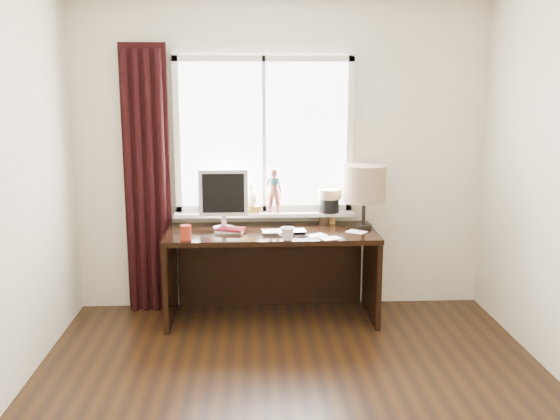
{
  "coord_description": "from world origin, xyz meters",
  "views": [
    {
      "loc": [
        -0.27,
        -3.29,
        1.92
      ],
      "look_at": [
        -0.05,
        1.25,
        1.0
      ],
      "focal_mm": 40.0,
      "sensor_mm": 36.0,
      "label": 1
    }
  ],
  "objects": [
    {
      "name": "mug",
      "position": [
        0.01,
        1.33,
        0.8
      ],
      "size": [
        0.14,
        0.14,
        0.1
      ],
      "primitive_type": "imported",
      "rotation": [
        0.0,
        0.0,
        1.07
      ],
      "color": "white",
      "rests_on": "desk"
    },
    {
      "name": "monitor",
      "position": [
        -0.49,
        1.73,
        1.03
      ],
      "size": [
        0.4,
        0.18,
        0.49
      ],
      "color": "beige",
      "rests_on": "desk"
    },
    {
      "name": "brush_holder",
      "position": [
        0.36,
        1.87,
        0.81
      ],
      "size": [
        0.09,
        0.09,
        0.25
      ],
      "color": "black",
      "rests_on": "desk"
    },
    {
      "name": "red_cup",
      "position": [
        -0.77,
        1.38,
        0.81
      ],
      "size": [
        0.08,
        0.08,
        0.11
      ],
      "primitive_type": "cylinder",
      "color": "maroon",
      "rests_on": "desk"
    },
    {
      "name": "laptop",
      "position": [
        -0.0,
        1.54,
        0.76
      ],
      "size": [
        0.36,
        0.25,
        0.03
      ],
      "primitive_type": "imported",
      "rotation": [
        0.0,
        0.0,
        0.08
      ],
      "color": "silver",
      "rests_on": "desk"
    },
    {
      "name": "window",
      "position": [
        -0.13,
        1.95,
        1.31
      ],
      "size": [
        1.52,
        0.22,
        1.4
      ],
      "color": "white",
      "rests_on": "ground"
    },
    {
      "name": "loose_papers",
      "position": [
        0.39,
        1.46,
        0.75
      ],
      "size": [
        0.52,
        0.37,
        0.0
      ],
      "color": "white",
      "rests_on": "desk"
    },
    {
      "name": "wall_back",
      "position": [
        0.0,
        2.0,
        1.3
      ],
      "size": [
        3.5,
        0.0,
        2.6
      ],
      "primitive_type": "cube",
      "rotation": [
        1.57,
        0.0,
        0.0
      ],
      "color": "beige",
      "rests_on": "ground"
    },
    {
      "name": "notebook_stack",
      "position": [
        -0.43,
        1.62,
        0.77
      ],
      "size": [
        0.25,
        0.21,
        0.03
      ],
      "color": "beige",
      "rests_on": "desk"
    },
    {
      "name": "curtain",
      "position": [
        -1.13,
        1.91,
        1.12
      ],
      "size": [
        0.38,
        0.09,
        2.25
      ],
      "color": "black",
      "rests_on": "floor"
    },
    {
      "name": "table_lamp",
      "position": [
        0.66,
        1.71,
        1.11
      ],
      "size": [
        0.35,
        0.35,
        0.52
      ],
      "color": "black",
      "rests_on": "desk"
    },
    {
      "name": "desk_cables",
      "position": [
        0.08,
        1.55,
        0.75
      ],
      "size": [
        0.26,
        0.33,
        0.01
      ],
      "color": "black",
      "rests_on": "desk"
    },
    {
      "name": "icon_frame",
      "position": [
        0.4,
        1.89,
        0.81
      ],
      "size": [
        0.1,
        0.04,
        0.13
      ],
      "color": "gold",
      "rests_on": "desk"
    },
    {
      "name": "desk",
      "position": [
        -0.1,
        1.73,
        0.51
      ],
      "size": [
        1.7,
        0.7,
        0.75
      ],
      "color": "black",
      "rests_on": "floor"
    },
    {
      "name": "wall_front",
      "position": [
        0.0,
        -2.0,
        1.3
      ],
      "size": [
        3.5,
        0.0,
        2.6
      ],
      "primitive_type": "cube",
      "rotation": [
        1.57,
        0.0,
        0.0
      ],
      "color": "beige",
      "rests_on": "ground"
    }
  ]
}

